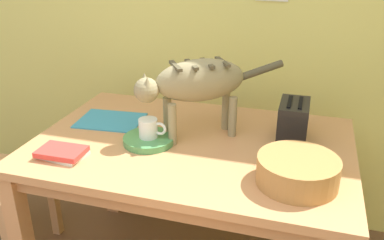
{
  "coord_description": "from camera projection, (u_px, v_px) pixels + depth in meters",
  "views": [
    {
      "loc": [
        0.51,
        -0.1,
        1.54
      ],
      "look_at": [
        0.06,
        1.41,
        0.85
      ],
      "focal_mm": 38.58,
      "sensor_mm": 36.0,
      "label": 1
    }
  ],
  "objects": [
    {
      "name": "toaster",
      "position": [
        293.0,
        121.0,
        1.74
      ],
      "size": [
        0.12,
        0.2,
        0.18
      ],
      "color": "black",
      "rests_on": "dining_table"
    },
    {
      "name": "wicker_basket",
      "position": [
        298.0,
        171.0,
        1.44
      ],
      "size": [
        0.29,
        0.29,
        0.1
      ],
      "color": "#AF7B42",
      "rests_on": "dining_table"
    },
    {
      "name": "coffee_mug",
      "position": [
        149.0,
        128.0,
        1.72
      ],
      "size": [
        0.12,
        0.08,
        0.08
      ],
      "color": "white",
      "rests_on": "saucer_bowl"
    },
    {
      "name": "dining_table",
      "position": [
        192.0,
        159.0,
        1.8
      ],
      "size": [
        1.34,
        0.9,
        0.75
      ],
      "color": "tan",
      "rests_on": "ground_plane"
    },
    {
      "name": "magazine",
      "position": [
        111.0,
        120.0,
        1.96
      ],
      "size": [
        0.32,
        0.25,
        0.01
      ],
      "primitive_type": "cube",
      "rotation": [
        0.0,
        0.0,
        0.09
      ],
      "color": "teal",
      "rests_on": "dining_table"
    },
    {
      "name": "saucer_bowl",
      "position": [
        149.0,
        140.0,
        1.74
      ],
      "size": [
        0.22,
        0.22,
        0.03
      ],
      "primitive_type": "cylinder",
      "color": "#4B9453",
      "rests_on": "dining_table"
    },
    {
      "name": "cat",
      "position": [
        196.0,
        84.0,
        1.71
      ],
      "size": [
        0.56,
        0.4,
        0.35
      ],
      "rotation": [
        0.0,
        0.0,
        2.16
      ],
      "color": "#92855D",
      "rests_on": "dining_table"
    },
    {
      "name": "book_stack",
      "position": [
        62.0,
        153.0,
        1.63
      ],
      "size": [
        0.19,
        0.14,
        0.03
      ],
      "color": "silver",
      "rests_on": "dining_table"
    }
  ]
}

